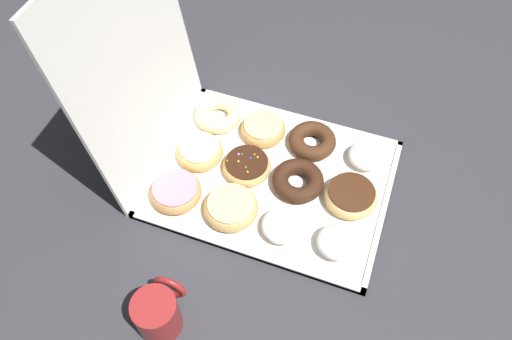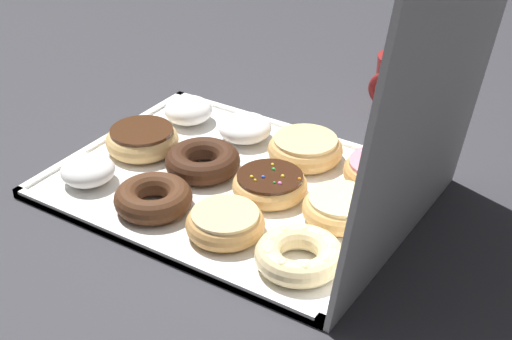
{
  "view_description": "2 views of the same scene",
  "coord_description": "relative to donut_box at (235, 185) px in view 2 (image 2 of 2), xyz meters",
  "views": [
    {
      "loc": [
        -0.63,
        -0.19,
        0.98
      ],
      "look_at": [
        -0.02,
        0.03,
        0.05
      ],
      "focal_mm": 35.14,
      "sensor_mm": 36.0,
      "label": 1
    },
    {
      "loc": [
        0.82,
        0.57,
        0.64
      ],
      "look_at": [
        -0.03,
        0.02,
        0.03
      ],
      "focal_mm": 53.55,
      "sensor_mm": 36.0,
      "label": 2
    }
  ],
  "objects": [
    {
      "name": "powdered_filled_donut_0",
      "position": [
        -0.12,
        -0.18,
        0.03
      ],
      "size": [
        0.08,
        0.08,
        0.04
      ],
      "color": "white",
      "rests_on": "donut_box"
    },
    {
      "name": "chocolate_cake_ring_donut_5",
      "position": [
        0.12,
        -0.06,
        0.02
      ],
      "size": [
        0.12,
        0.12,
        0.04
      ],
      "color": "#472816",
      "rests_on": "donut_box"
    },
    {
      "name": "sprinkle_donut_7",
      "position": [
        -0.0,
        0.06,
        0.02
      ],
      "size": [
        0.11,
        0.11,
        0.04
      ],
      "color": "tan",
      "rests_on": "donut_box"
    },
    {
      "name": "powdered_filled_donut_2",
      "position": [
        0.12,
        -0.19,
        0.03
      ],
      "size": [
        0.08,
        0.08,
        0.04
      ],
      "color": "white",
      "rests_on": "donut_box"
    },
    {
      "name": "glazed_ring_donut_8",
      "position": [
        0.12,
        0.07,
        0.02
      ],
      "size": [
        0.11,
        0.11,
        0.04
      ],
      "color": "tan",
      "rests_on": "donut_box"
    },
    {
      "name": "chocolate_frosted_donut_1",
      "position": [
        -0.0,
        -0.18,
        0.03
      ],
      "size": [
        0.12,
        0.12,
        0.04
      ],
      "color": "#E5B770",
      "rests_on": "donut_box"
    },
    {
      "name": "cruller_donut_11",
      "position": [
        0.12,
        0.19,
        0.02
      ],
      "size": [
        0.12,
        0.12,
        0.04
      ],
      "color": "beige",
      "rests_on": "donut_box"
    },
    {
      "name": "coffee_mug",
      "position": [
        -0.39,
        0.1,
        0.05
      ],
      "size": [
        0.11,
        0.09,
        0.1
      ],
      "color": "maroon",
      "rests_on": "ground"
    },
    {
      "name": "box_lid_open",
      "position": [
        0.0,
        0.3,
        0.26
      ],
      "size": [
        0.41,
        0.07,
        0.52
      ],
      "primitive_type": "cube",
      "rotation": [
        1.45,
        0.0,
        0.0
      ],
      "color": "white",
      "rests_on": "ground"
    },
    {
      "name": "glazed_ring_donut_10",
      "position": [
        0.0,
        0.18,
        0.02
      ],
      "size": [
        0.11,
        0.11,
        0.04
      ],
      "color": "tan",
      "rests_on": "donut_box"
    },
    {
      "name": "ground_plane",
      "position": [
        0.0,
        0.0,
        -0.01
      ],
      "size": [
        3.0,
        3.0,
        0.0
      ],
      "primitive_type": "plane",
      "color": "#333338"
    },
    {
      "name": "chocolate_cake_ring_donut_4",
      "position": [
        0.0,
        -0.06,
        0.02
      ],
      "size": [
        0.12,
        0.12,
        0.04
      ],
      "color": "#381E11",
      "rests_on": "donut_box"
    },
    {
      "name": "glazed_ring_donut_6",
      "position": [
        -0.12,
        0.06,
        0.03
      ],
      "size": [
        0.12,
        0.12,
        0.04
      ],
      "color": "tan",
      "rests_on": "donut_box"
    },
    {
      "name": "powdered_filled_donut_3",
      "position": [
        -0.12,
        -0.06,
        0.03
      ],
      "size": [
        0.09,
        0.09,
        0.04
      ],
      "color": "white",
      "rests_on": "donut_box"
    },
    {
      "name": "pink_frosted_donut_9",
      "position": [
        -0.12,
        0.19,
        0.02
      ],
      "size": [
        0.12,
        0.12,
        0.04
      ],
      "color": "tan",
      "rests_on": "donut_box"
    },
    {
      "name": "donut_box",
      "position": [
        0.0,
        0.0,
        0.0
      ],
      "size": [
        0.41,
        0.54,
        0.01
      ],
      "color": "white",
      "rests_on": "ground"
    }
  ]
}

